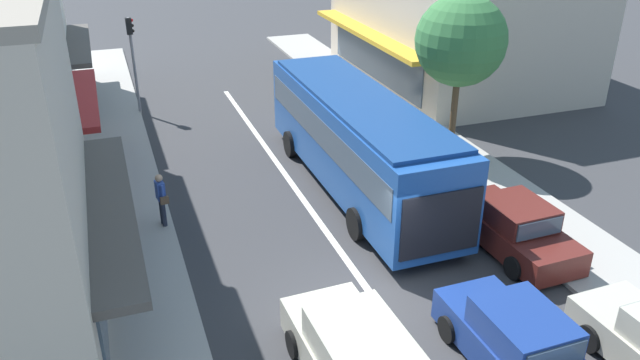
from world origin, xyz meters
name	(u,v)px	position (x,y,z in m)	size (l,w,h in m)	color
ground_plane	(380,307)	(0.00, 0.00, 0.00)	(140.00, 140.00, 0.00)	#353538
lane_centre_line	(324,228)	(0.00, 4.00, 0.00)	(0.20, 28.00, 0.01)	silver
sidewalk_left	(81,233)	(-6.80, 6.00, 0.07)	(5.20, 44.00, 0.14)	#A39E96
kerb_right	(469,170)	(6.20, 6.00, 0.06)	(2.80, 44.00, 0.12)	#A39E96
city_bus	(357,136)	(1.92, 6.12, 1.88)	(2.79, 10.87, 3.23)	#1E4C99
hatchback_adjacent_lane_lead	(514,340)	(1.74, -2.81, 0.71)	(1.85, 3.71, 1.54)	navy
parked_sedan_kerb_second	(513,228)	(4.57, 1.20, 0.66)	(1.99, 4.25, 1.47)	#561E19
parked_sedan_kerb_third	(416,149)	(4.63, 7.04, 0.66)	(2.01, 4.26, 1.47)	#B7B29E
parked_sedan_kerb_rear	(349,100)	(4.41, 12.93, 0.66)	(1.98, 4.24, 1.47)	silver
traffic_light_downstreet	(132,50)	(-4.20, 16.12, 2.85)	(0.33, 0.24, 4.20)	gray
street_tree_right	(461,41)	(6.34, 7.55, 4.30)	(3.20, 3.20, 5.91)	brown
pedestrian_with_handbag_near	(161,197)	(-4.45, 5.57, 1.07)	(0.33, 0.65, 1.63)	#232838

